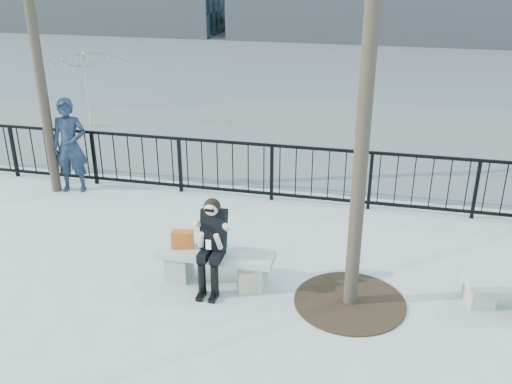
# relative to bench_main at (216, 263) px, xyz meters

# --- Properties ---
(ground) EXTENTS (120.00, 120.00, 0.00)m
(ground) POSITION_rel_bench_main_xyz_m (0.00, 0.00, -0.30)
(ground) COLOR #989994
(ground) RESTS_ON ground
(street_surface) EXTENTS (60.00, 23.00, 0.01)m
(street_surface) POSITION_rel_bench_main_xyz_m (0.00, 15.00, -0.30)
(street_surface) COLOR #474747
(street_surface) RESTS_ON ground
(railing) EXTENTS (14.00, 0.06, 1.10)m
(railing) POSITION_rel_bench_main_xyz_m (0.00, 3.00, 0.25)
(railing) COLOR black
(railing) RESTS_ON ground
(tree_grate) EXTENTS (1.50, 1.50, 0.02)m
(tree_grate) POSITION_rel_bench_main_xyz_m (1.90, -0.10, -0.29)
(tree_grate) COLOR black
(tree_grate) RESTS_ON ground
(bench_main) EXTENTS (1.65, 0.46, 0.49)m
(bench_main) POSITION_rel_bench_main_xyz_m (0.00, 0.00, 0.00)
(bench_main) COLOR gray
(bench_main) RESTS_ON ground
(seated_woman) EXTENTS (0.50, 0.64, 1.34)m
(seated_woman) POSITION_rel_bench_main_xyz_m (0.00, -0.16, 0.37)
(seated_woman) COLOR black
(seated_woman) RESTS_ON ground
(handbag) EXTENTS (0.33, 0.21, 0.25)m
(handbag) POSITION_rel_bench_main_xyz_m (-0.48, 0.02, 0.32)
(handbag) COLOR #B14B15
(handbag) RESTS_ON bench_main
(shopping_bag) EXTENTS (0.38, 0.27, 0.34)m
(shopping_bag) POSITION_rel_bench_main_xyz_m (0.54, -0.15, -0.13)
(shopping_bag) COLOR #CEB592
(shopping_bag) RESTS_ON ground
(standing_man) EXTENTS (0.75, 0.57, 1.83)m
(standing_man) POSITION_rel_bench_main_xyz_m (-3.65, 2.60, 0.61)
(standing_man) COLOR black
(standing_man) RESTS_ON ground
(vendor_umbrella) EXTENTS (2.67, 2.70, 2.04)m
(vendor_umbrella) POSITION_rel_bench_main_xyz_m (-5.44, 6.58, 0.72)
(vendor_umbrella) COLOR yellow
(vendor_umbrella) RESTS_ON ground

